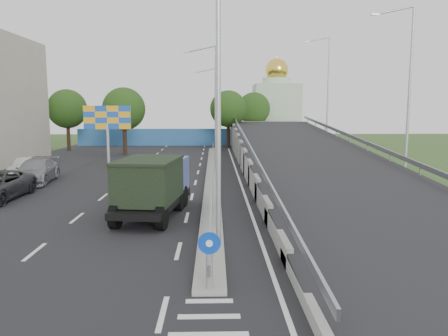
{
  "coord_description": "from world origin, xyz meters",
  "views": [
    {
      "loc": [
        0.15,
        -9.69,
        5.3
      ],
      "look_at": [
        0.65,
        12.81,
        2.2
      ],
      "focal_mm": 35.0,
      "sensor_mm": 36.0,
      "label": 1
    }
  ],
  "objects_px": {
    "lamp_post_far": "(214,104)",
    "lamp_post_mid": "(214,102)",
    "lamp_post_near": "(213,94)",
    "dump_truck": "(154,183)",
    "sign_bollard": "(209,260)",
    "billboard": "(107,121)",
    "church": "(276,108)",
    "parked_car_e": "(25,166)",
    "parked_car_d": "(36,171)"
  },
  "relations": [
    {
      "from": "lamp_post_far",
      "to": "lamp_post_mid",
      "type": "bearing_deg",
      "value": -90.0
    },
    {
      "from": "lamp_post_near",
      "to": "dump_truck",
      "type": "distance_m",
      "value": 7.59
    },
    {
      "from": "lamp_post_near",
      "to": "sign_bollard",
      "type": "bearing_deg",
      "value": -91.64
    },
    {
      "from": "sign_bollard",
      "to": "lamp_post_near",
      "type": "distance_m",
      "value": 6.12
    },
    {
      "from": "sign_bollard",
      "to": "billboard",
      "type": "distance_m",
      "value": 27.53
    },
    {
      "from": "church",
      "to": "dump_truck",
      "type": "bearing_deg",
      "value": -104.87
    },
    {
      "from": "dump_truck",
      "to": "parked_car_e",
      "type": "relative_size",
      "value": 1.48
    },
    {
      "from": "dump_truck",
      "to": "lamp_post_far",
      "type": "bearing_deg",
      "value": 92.54
    },
    {
      "from": "lamp_post_far",
      "to": "billboard",
      "type": "distance_m",
      "value": 20.24
    },
    {
      "from": "church",
      "to": "parked_car_d",
      "type": "bearing_deg",
      "value": -120.23
    },
    {
      "from": "lamp_post_mid",
      "to": "dump_truck",
      "type": "distance_m",
      "value": 15.29
    },
    {
      "from": "lamp_post_mid",
      "to": "lamp_post_far",
      "type": "xyz_separation_m",
      "value": [
        0.0,
        20.0,
        0.0
      ]
    },
    {
      "from": "sign_bollard",
      "to": "lamp_post_mid",
      "type": "relative_size",
      "value": 0.17
    },
    {
      "from": "sign_bollard",
      "to": "billboard",
      "type": "xyz_separation_m",
      "value": [
        -9.0,
        25.83,
        3.15
      ]
    },
    {
      "from": "sign_bollard",
      "to": "parked_car_d",
      "type": "relative_size",
      "value": 0.29
    },
    {
      "from": "church",
      "to": "parked_car_d",
      "type": "height_order",
      "value": "church"
    },
    {
      "from": "lamp_post_near",
      "to": "church",
      "type": "distance_m",
      "value": 54.9
    },
    {
      "from": "billboard",
      "to": "dump_truck",
      "type": "distance_m",
      "value": 17.7
    },
    {
      "from": "sign_bollard",
      "to": "dump_truck",
      "type": "height_order",
      "value": "dump_truck"
    },
    {
      "from": "sign_bollard",
      "to": "lamp_post_mid",
      "type": "distance_m",
      "value": 24.3
    },
    {
      "from": "lamp_post_far",
      "to": "church",
      "type": "relative_size",
      "value": 0.73
    },
    {
      "from": "church",
      "to": "dump_truck",
      "type": "xyz_separation_m",
      "value": [
        -12.85,
        -48.4,
        -3.69
      ]
    },
    {
      "from": "church",
      "to": "parked_car_e",
      "type": "distance_m",
      "value": 43.33
    },
    {
      "from": "church",
      "to": "dump_truck",
      "type": "height_order",
      "value": "church"
    },
    {
      "from": "sign_bollard",
      "to": "parked_car_e",
      "type": "distance_m",
      "value": 27.03
    },
    {
      "from": "lamp_post_far",
      "to": "parked_car_e",
      "type": "xyz_separation_m",
      "value": [
        -14.94,
        -21.23,
        -5.01
      ]
    },
    {
      "from": "church",
      "to": "parked_car_d",
      "type": "distance_m",
      "value": 45.03
    },
    {
      "from": "lamp_post_mid",
      "to": "parked_car_e",
      "type": "bearing_deg",
      "value": -175.31
    },
    {
      "from": "sign_bollard",
      "to": "parked_car_d",
      "type": "bearing_deg",
      "value": 123.32
    },
    {
      "from": "sign_bollard",
      "to": "church",
      "type": "height_order",
      "value": "church"
    },
    {
      "from": "lamp_post_near",
      "to": "lamp_post_far",
      "type": "height_order",
      "value": "same"
    },
    {
      "from": "billboard",
      "to": "dump_truck",
      "type": "xyz_separation_m",
      "value": [
        6.15,
        -16.4,
        -2.56
      ]
    },
    {
      "from": "lamp_post_mid",
      "to": "dump_truck",
      "type": "xyz_separation_m",
      "value": [
        -2.96,
        -14.4,
        -4.19
      ]
    },
    {
      "from": "parked_car_e",
      "to": "lamp_post_near",
      "type": "bearing_deg",
      "value": -60.24
    },
    {
      "from": "lamp_post_far",
      "to": "dump_truck",
      "type": "relative_size",
      "value": 1.46
    },
    {
      "from": "dump_truck",
      "to": "parked_car_d",
      "type": "bearing_deg",
      "value": 142.53
    },
    {
      "from": "church",
      "to": "dump_truck",
      "type": "relative_size",
      "value": 2.0
    },
    {
      "from": "church",
      "to": "parked_car_d",
      "type": "xyz_separation_m",
      "value": [
        -22.56,
        -38.71,
        -4.47
      ]
    },
    {
      "from": "sign_bollard",
      "to": "parked_car_e",
      "type": "xyz_separation_m",
      "value": [
        -14.83,
        22.6,
        -0.24
      ]
    },
    {
      "from": "sign_bollard",
      "to": "parked_car_d",
      "type": "height_order",
      "value": "sign_bollard"
    },
    {
      "from": "dump_truck",
      "to": "parked_car_e",
      "type": "xyz_separation_m",
      "value": [
        -11.98,
        13.17,
        -0.82
      ]
    },
    {
      "from": "lamp_post_far",
      "to": "parked_car_e",
      "type": "distance_m",
      "value": 26.43
    },
    {
      "from": "lamp_post_far",
      "to": "billboard",
      "type": "bearing_deg",
      "value": -116.84
    },
    {
      "from": "lamp_post_near",
      "to": "lamp_post_mid",
      "type": "bearing_deg",
      "value": 90.0
    },
    {
      "from": "lamp_post_mid",
      "to": "church",
      "type": "bearing_deg",
      "value": 73.78
    },
    {
      "from": "church",
      "to": "parked_car_e",
      "type": "xyz_separation_m",
      "value": [
        -24.83,
        -35.23,
        -4.51
      ]
    },
    {
      "from": "lamp_post_near",
      "to": "church",
      "type": "relative_size",
      "value": 0.73
    },
    {
      "from": "lamp_post_mid",
      "to": "billboard",
      "type": "xyz_separation_m",
      "value": [
        -9.11,
        2.0,
        -1.62
      ]
    },
    {
      "from": "dump_truck",
      "to": "sign_bollard",
      "type": "bearing_deg",
      "value": -65.73
    },
    {
      "from": "lamp_post_near",
      "to": "lamp_post_far",
      "type": "distance_m",
      "value": 40.0
    }
  ]
}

